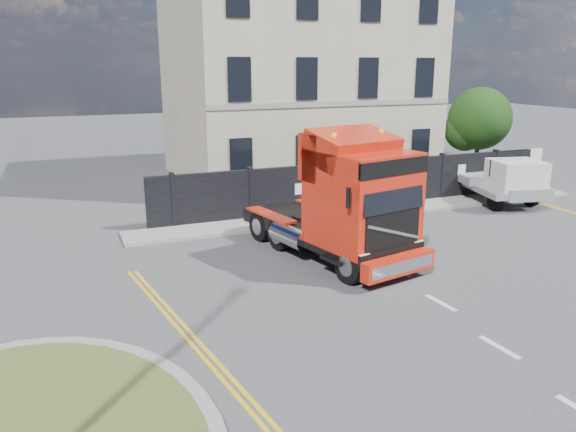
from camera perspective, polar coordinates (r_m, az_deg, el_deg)
name	(u,v)px	position (r m, az deg, el deg)	size (l,w,h in m)	color
ground	(331,316)	(13.90, 4.36, -10.07)	(120.00, 120.00, 0.00)	#424244
hoarding_fence	(374,184)	(24.14, 8.76, 3.26)	(18.80, 0.25, 2.00)	black
georgian_building	(294,67)	(30.07, 0.60, 14.92)	(12.30, 10.30, 12.80)	beige
tree	(476,121)	(30.90, 18.59, 9.09)	(3.20, 3.20, 4.80)	#382619
pavement_far	(373,211)	(23.32, 8.64, 0.47)	(20.00, 1.60, 0.12)	gray
truck	(348,206)	(17.04, 6.08, 1.06)	(3.77, 7.00, 3.98)	black
flatbed_pickup	(505,180)	(25.79, 21.19, 3.39)	(3.06, 5.27, 2.04)	gray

